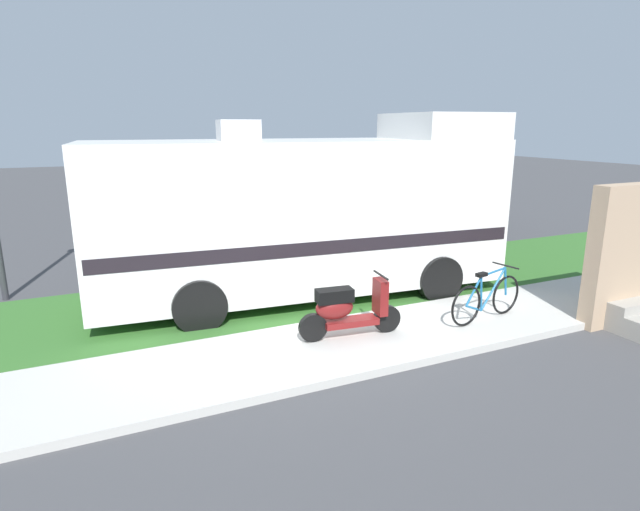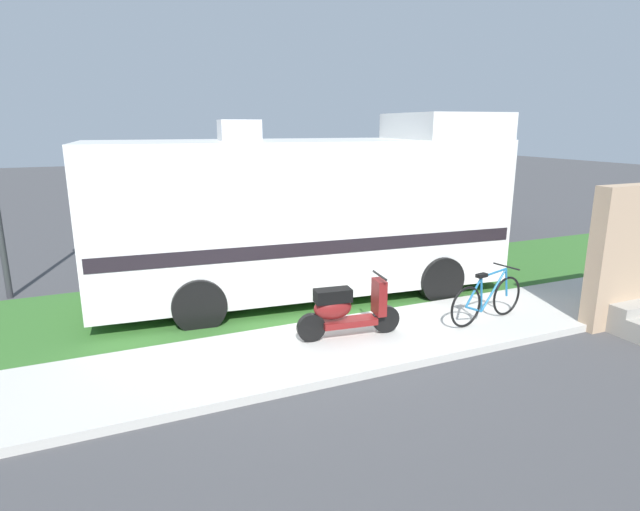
# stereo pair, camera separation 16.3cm
# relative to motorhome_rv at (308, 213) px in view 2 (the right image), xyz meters

# --- Properties ---
(ground_plane) EXTENTS (80.00, 80.00, 0.00)m
(ground_plane) POSITION_rel_motorhome_rv_xyz_m (-0.50, -1.33, -1.69)
(ground_plane) COLOR #424244
(sidewalk) EXTENTS (24.00, 2.00, 0.12)m
(sidewalk) POSITION_rel_motorhome_rv_xyz_m (-0.50, -2.53, -1.63)
(sidewalk) COLOR beige
(sidewalk) RESTS_ON ground
(grass_strip) EXTENTS (24.00, 3.40, 0.08)m
(grass_strip) POSITION_rel_motorhome_rv_xyz_m (-0.50, 0.17, -1.65)
(grass_strip) COLOR #336628
(grass_strip) RESTS_ON ground
(motorhome_rv) EXTENTS (7.94, 2.99, 3.55)m
(motorhome_rv) POSITION_rel_motorhome_rv_xyz_m (0.00, 0.00, 0.00)
(motorhome_rv) COLOR silver
(motorhome_rv) RESTS_ON ground
(scooter) EXTENTS (1.67, 0.52, 0.97)m
(scooter) POSITION_rel_motorhome_rv_xyz_m (-0.36, -2.37, -1.11)
(scooter) COLOR black
(scooter) RESTS_ON ground
(bicycle) EXTENTS (1.69, 0.52, 0.90)m
(bicycle) POSITION_rel_motorhome_rv_xyz_m (2.11, -2.70, -1.18)
(bicycle) COLOR black
(bicycle) RESTS_ON ground
(pickup_truck_near) EXTENTS (5.27, 2.34, 1.85)m
(pickup_truck_near) POSITION_rel_motorhome_rv_xyz_m (5.56, 4.58, -0.70)
(pickup_truck_near) COLOR #1E2328
(pickup_truck_near) RESTS_ON ground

